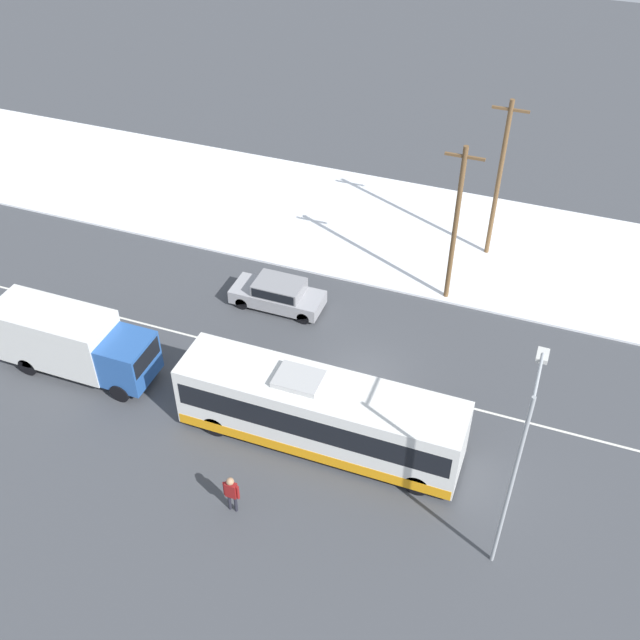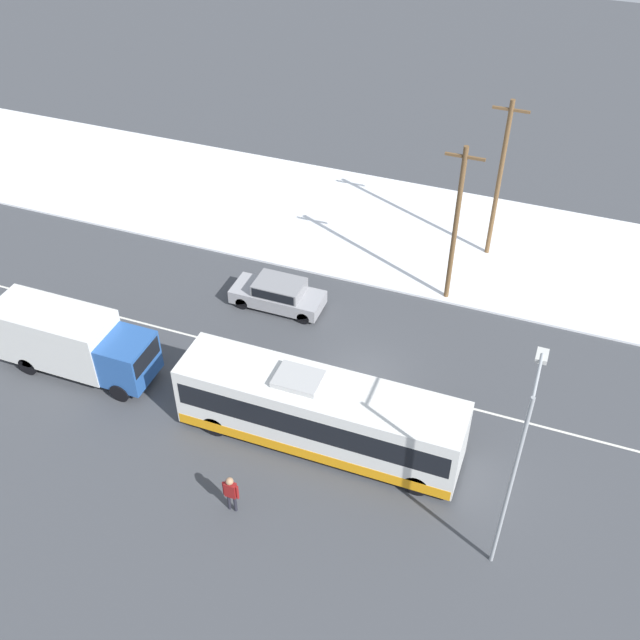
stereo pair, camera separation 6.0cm
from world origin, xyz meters
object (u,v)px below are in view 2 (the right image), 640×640
(streetlamp, at_px, (517,457))
(utility_pole_roadside, at_px, (456,224))
(pedestrian_at_stop, at_px, (231,491))
(utility_pole_snowlot, at_px, (499,179))
(box_truck, at_px, (71,340))
(sedan_car, at_px, (278,293))
(city_bus, at_px, (319,413))

(streetlamp, relative_size, utility_pole_roadside, 0.98)
(pedestrian_at_stop, distance_m, utility_pole_snowlot, 21.00)
(box_truck, distance_m, utility_pole_roadside, 18.19)
(utility_pole_roadside, bearing_deg, box_truck, -142.83)
(box_truck, height_order, utility_pole_roadside, utility_pole_roadside)
(utility_pole_snowlot, bearing_deg, box_truck, -135.12)
(box_truck, bearing_deg, utility_pole_snowlot, 44.88)
(streetlamp, relative_size, utility_pole_snowlot, 0.93)
(utility_pole_roadside, bearing_deg, pedestrian_at_stop, -106.42)
(sedan_car, distance_m, utility_pole_roadside, 9.14)
(city_bus, bearing_deg, sedan_car, 123.47)
(utility_pole_roadside, xyz_separation_m, utility_pole_snowlot, (1.18, 4.58, 0.22))
(city_bus, bearing_deg, utility_pole_snowlot, 76.16)
(pedestrian_at_stop, relative_size, streetlamp, 0.22)
(sedan_car, bearing_deg, city_bus, 123.47)
(streetlamp, xyz_separation_m, utility_pole_snowlot, (-3.73, 18.21, -0.49))
(pedestrian_at_stop, xyz_separation_m, streetlamp, (9.43, 1.70, 3.96))
(city_bus, xyz_separation_m, pedestrian_at_stop, (-1.84, -4.26, -0.53))
(utility_pole_roadside, bearing_deg, streetlamp, -70.19)
(box_truck, distance_m, sedan_car, 9.96)
(box_truck, xyz_separation_m, streetlamp, (19.25, -2.76, 3.37))
(box_truck, distance_m, pedestrian_at_stop, 10.80)
(box_truck, xyz_separation_m, utility_pole_snowlot, (15.52, 15.45, 2.88))
(utility_pole_roadside, height_order, utility_pole_snowlot, utility_pole_snowlot)
(box_truck, bearing_deg, utility_pole_roadside, 37.17)
(pedestrian_at_stop, bearing_deg, utility_pole_roadside, 73.58)
(box_truck, relative_size, sedan_car, 1.60)
(streetlamp, height_order, utility_pole_roadside, utility_pole_roadside)
(pedestrian_at_stop, relative_size, utility_pole_roadside, 0.22)
(sedan_car, height_order, utility_pole_roadside, utility_pole_roadside)
(pedestrian_at_stop, distance_m, utility_pole_roadside, 16.31)
(box_truck, bearing_deg, sedan_car, 47.43)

